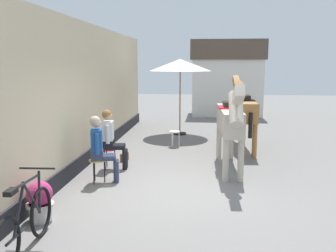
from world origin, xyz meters
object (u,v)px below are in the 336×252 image
(seated_visitor_far, at_px, (111,136))
(satchel_bag, at_px, (124,157))
(saddled_horse_far, at_px, (243,109))
(leaning_bicycle, at_px, (25,224))
(saddled_horse_near, at_px, (230,121))
(cafe_parasol, at_px, (180,66))
(spare_stool_white, at_px, (175,133))
(seated_visitor_near, at_px, (100,146))
(flower_planter_near, at_px, (40,200))

(seated_visitor_far, relative_size, satchel_bag, 4.96)
(saddled_horse_far, xyz_separation_m, satchel_bag, (-3.07, -1.73, -1.06))
(leaning_bicycle, height_order, satchel_bag, leaning_bicycle)
(saddled_horse_near, xyz_separation_m, satchel_bag, (-2.57, 0.59, -1.06))
(saddled_horse_far, bearing_deg, leaning_bicycle, -117.08)
(saddled_horse_far, distance_m, cafe_parasol, 3.05)
(cafe_parasol, distance_m, spare_stool_white, 2.77)
(seated_visitor_near, distance_m, leaning_bicycle, 3.04)
(leaning_bicycle, bearing_deg, cafe_parasol, 80.74)
(saddled_horse_far, height_order, cafe_parasol, cafe_parasol)
(cafe_parasol, bearing_deg, saddled_horse_near, -71.74)
(cafe_parasol, bearing_deg, seated_visitor_far, -105.96)
(saddled_horse_far, distance_m, satchel_bag, 3.68)
(seated_visitor_far, relative_size, flower_planter_near, 2.17)
(leaning_bicycle, bearing_deg, saddled_horse_near, 55.87)
(seated_visitor_near, bearing_deg, saddled_horse_near, 23.27)
(seated_visitor_near, height_order, satchel_bag, seated_visitor_near)
(flower_planter_near, distance_m, leaning_bicycle, 1.05)
(leaning_bicycle, distance_m, spare_stool_white, 6.70)
(seated_visitor_far, xyz_separation_m, satchel_bag, (0.14, 0.73, -0.68))
(saddled_horse_far, bearing_deg, seated_visitor_far, -142.60)
(leaning_bicycle, distance_m, satchel_bag, 4.78)
(flower_planter_near, xyz_separation_m, cafe_parasol, (1.66, 7.51, 2.03))
(saddled_horse_far, bearing_deg, cafe_parasol, 133.55)
(flower_planter_near, bearing_deg, leaning_bicycle, -75.13)
(leaning_bicycle, xyz_separation_m, satchel_bag, (0.25, 4.76, -0.30))
(seated_visitor_far, xyz_separation_m, flower_planter_near, (-0.37, -3.02, -0.44))
(spare_stool_white, bearing_deg, leaning_bicycle, -101.82)
(saddled_horse_far, bearing_deg, satchel_bag, -150.59)
(seated_visitor_near, height_order, saddled_horse_near, saddled_horse_near)
(seated_visitor_near, bearing_deg, flower_planter_near, -101.45)
(cafe_parasol, bearing_deg, saddled_horse_far, -46.45)
(spare_stool_white, bearing_deg, flower_planter_near, -106.48)
(flower_planter_near, xyz_separation_m, spare_stool_white, (1.64, 5.55, 0.07))
(saddled_horse_near, height_order, saddled_horse_far, same)
(saddled_horse_far, bearing_deg, flower_planter_near, -123.21)
(seated_visitor_near, bearing_deg, saddled_horse_far, 47.55)
(saddled_horse_near, distance_m, spare_stool_white, 2.90)
(seated_visitor_near, xyz_separation_m, saddled_horse_far, (3.18, 3.48, 0.38))
(seated_visitor_near, distance_m, spare_stool_white, 3.78)
(flower_planter_near, relative_size, satchel_bag, 2.29)
(seated_visitor_far, bearing_deg, saddled_horse_far, 37.40)
(spare_stool_white, bearing_deg, satchel_bag, -121.97)
(satchel_bag, bearing_deg, seated_visitor_far, 0.19)
(saddled_horse_near, bearing_deg, spare_stool_white, 121.26)
(cafe_parasol, bearing_deg, seated_visitor_near, -102.81)
(seated_visitor_near, distance_m, flower_planter_near, 2.09)
(saddled_horse_near, relative_size, flower_planter_near, 4.69)
(flower_planter_near, bearing_deg, spare_stool_white, 73.52)
(flower_planter_near, height_order, satchel_bag, flower_planter_near)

